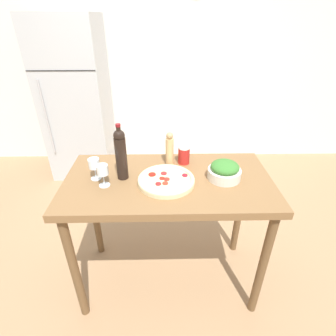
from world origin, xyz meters
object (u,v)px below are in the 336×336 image
at_px(refrigerator, 77,101).
at_px(wine_bottle, 121,154).
at_px(salad_bowl, 225,171).
at_px(homemade_pizza, 166,180).
at_px(wine_glass_far, 94,165).
at_px(wine_glass_near, 103,171).
at_px(salt_canister, 184,155).
at_px(pepper_mill, 170,149).

distance_m(refrigerator, wine_bottle, 1.95).
height_order(salad_bowl, homemade_pizza, salad_bowl).
relative_size(wine_glass_far, salad_bowl, 0.68).
xyz_separation_m(wine_glass_near, homemade_pizza, (0.38, 0.02, -0.08)).
bearing_deg(wine_glass_near, homemade_pizza, 3.39).
bearing_deg(salad_bowl, salt_canister, 138.96).
xyz_separation_m(pepper_mill, salt_canister, (0.10, 0.02, -0.05)).
xyz_separation_m(wine_glass_near, salt_canister, (0.50, 0.27, -0.04)).
xyz_separation_m(refrigerator, pepper_mill, (1.09, -1.60, 0.12)).
relative_size(refrigerator, pepper_mill, 7.91).
bearing_deg(salt_canister, wine_glass_far, -161.26).
height_order(pepper_mill, salad_bowl, pepper_mill).
distance_m(refrigerator, wine_glass_far, 1.89).
relative_size(homemade_pizza, salt_canister, 2.77).
bearing_deg(wine_glass_near, salt_canister, 28.46).
height_order(refrigerator, wine_bottle, refrigerator).
bearing_deg(homemade_pizza, pepper_mill, 83.36).
distance_m(wine_bottle, wine_glass_near, 0.15).
bearing_deg(refrigerator, wine_glass_near, -69.66).
xyz_separation_m(wine_bottle, pepper_mill, (0.30, 0.17, -0.06)).
bearing_deg(salad_bowl, wine_glass_far, 178.88).
xyz_separation_m(wine_glass_far, salt_canister, (0.57, 0.19, -0.04)).
height_order(refrigerator, homemade_pizza, refrigerator).
distance_m(wine_glass_far, homemade_pizza, 0.46).
relative_size(refrigerator, wine_glass_far, 13.26).
xyz_separation_m(pepper_mill, salad_bowl, (0.34, -0.19, -0.06)).
bearing_deg(wine_glass_near, wine_glass_far, 130.24).
bearing_deg(refrigerator, wine_glass_far, -70.74).
distance_m(wine_glass_far, salt_canister, 0.61).
height_order(wine_glass_far, salt_canister, wine_glass_far).
relative_size(salad_bowl, homemade_pizza, 0.59).
bearing_deg(salad_bowl, refrigerator, 128.65).
height_order(pepper_mill, homemade_pizza, pepper_mill).
relative_size(wine_bottle, salt_canister, 2.85).
bearing_deg(wine_bottle, pepper_mill, 29.14).
distance_m(refrigerator, salt_canister, 1.98).
distance_m(refrigerator, homemade_pizza, 2.12).
relative_size(refrigerator, salad_bowl, 8.97).
height_order(wine_glass_near, salad_bowl, wine_glass_near).
relative_size(wine_glass_near, wine_glass_far, 1.00).
xyz_separation_m(pepper_mill, homemade_pizza, (-0.03, -0.23, -0.10)).
bearing_deg(refrigerator, salad_bowl, -51.35).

